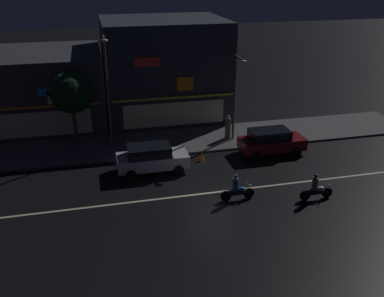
# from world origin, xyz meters

# --- Properties ---
(ground_plane) EXTENTS (140.00, 140.00, 0.00)m
(ground_plane) POSITION_xyz_m (0.00, 0.00, 0.00)
(ground_plane) COLOR black
(lane_divider_stripe) EXTENTS (33.24, 0.16, 0.01)m
(lane_divider_stripe) POSITION_xyz_m (0.00, 0.00, 0.01)
(lane_divider_stripe) COLOR beige
(lane_divider_stripe) RESTS_ON ground
(sidewalk_far) EXTENTS (34.99, 4.68, 0.14)m
(sidewalk_far) POSITION_xyz_m (0.00, 7.69, 0.07)
(sidewalk_far) COLOR #4C4C4F
(sidewalk_far) RESTS_ON ground
(storefront_left_block) EXTENTS (10.97, 9.08, 5.57)m
(storefront_left_block) POSITION_xyz_m (-10.50, 14.49, 2.79)
(storefront_left_block) COLOR #383A3F
(storefront_left_block) RESTS_ON ground
(storefront_center_block) EXTENTS (9.59, 8.25, 7.78)m
(storefront_center_block) POSITION_xyz_m (-0.00, 14.08, 3.89)
(storefront_center_block) COLOR #2D333D
(storefront_center_block) RESTS_ON ground
(streetlamp_mid) EXTENTS (0.44, 1.64, 7.49)m
(streetlamp_mid) POSITION_xyz_m (-4.86, 7.84, 4.53)
(streetlamp_mid) COLOR #47494C
(streetlamp_mid) RESTS_ON sidewalk_far
(streetlamp_east) EXTENTS (0.44, 1.64, 6.02)m
(streetlamp_east) POSITION_xyz_m (3.66, 6.80, 3.76)
(streetlamp_east) COLOR #47494C
(streetlamp_east) RESTS_ON sidewalk_far
(pedestrian_on_sidewalk) EXTENTS (0.40, 0.40, 1.72)m
(pedestrian_on_sidewalk) POSITION_xyz_m (3.33, 7.22, 0.93)
(pedestrian_on_sidewalk) COLOR #4C664C
(pedestrian_on_sidewalk) RESTS_ON sidewalk_far
(street_tree) EXTENTS (2.81, 2.81, 5.03)m
(street_tree) POSITION_xyz_m (-7.23, 8.88, 3.75)
(street_tree) COLOR #473323
(street_tree) RESTS_ON sidewalk_far
(parked_car_near_kerb) EXTENTS (4.30, 1.98, 1.67)m
(parked_car_near_kerb) POSITION_xyz_m (5.42, 4.32, 0.87)
(parked_car_near_kerb) COLOR maroon
(parked_car_near_kerb) RESTS_ON ground
(parked_car_trailing) EXTENTS (4.30, 1.98, 1.67)m
(parked_car_trailing) POSITION_xyz_m (-2.72, 3.50, 0.87)
(parked_car_trailing) COLOR silver
(parked_car_trailing) RESTS_ON ground
(motorcycle_lead) EXTENTS (1.90, 0.60, 1.52)m
(motorcycle_lead) POSITION_xyz_m (5.33, -1.96, 0.63)
(motorcycle_lead) COLOR black
(motorcycle_lead) RESTS_ON ground
(motorcycle_opposite_lane) EXTENTS (1.90, 0.60, 1.52)m
(motorcycle_opposite_lane) POSITION_xyz_m (1.19, -1.02, 0.63)
(motorcycle_opposite_lane) COLOR black
(motorcycle_opposite_lane) RESTS_ON ground
(traffic_cone) EXTENTS (0.36, 0.36, 0.55)m
(traffic_cone) POSITION_xyz_m (0.62, 4.21, 0.28)
(traffic_cone) COLOR orange
(traffic_cone) RESTS_ON ground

